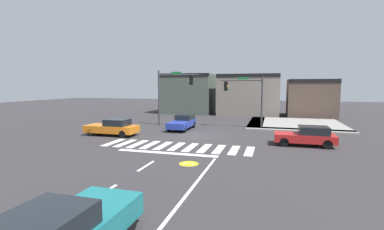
% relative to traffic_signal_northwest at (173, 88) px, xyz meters
% --- Properties ---
extents(ground_plane, '(120.00, 120.00, 0.00)m').
position_rel_traffic_signal_northwest_xyz_m(ground_plane, '(3.79, -5.10, -4.05)').
color(ground_plane, '#302D30').
extents(crosswalk_near, '(10.78, 2.79, 0.01)m').
position_rel_traffic_signal_northwest_xyz_m(crosswalk_near, '(3.79, -9.60, -4.05)').
color(crosswalk_near, silver).
rests_on(crosswalk_near, ground_plane).
extents(lane_markings, '(6.80, 20.25, 0.01)m').
position_rel_traffic_signal_northwest_xyz_m(lane_markings, '(4.90, -17.13, -4.05)').
color(lane_markings, white).
rests_on(lane_markings, ground_plane).
extents(bike_detector_marking, '(1.08, 1.08, 0.01)m').
position_rel_traffic_signal_northwest_xyz_m(bike_detector_marking, '(5.90, -13.56, -4.05)').
color(bike_detector_marking, yellow).
rests_on(bike_detector_marking, ground_plane).
extents(curb_corner_northeast, '(10.00, 10.60, 0.15)m').
position_rel_traffic_signal_northwest_xyz_m(curb_corner_northeast, '(12.28, 4.32, -3.98)').
color(curb_corner_northeast, gray).
rests_on(curb_corner_northeast, ground_plane).
extents(storefront_row, '(24.76, 6.58, 6.12)m').
position_rel_traffic_signal_northwest_xyz_m(storefront_row, '(5.28, 13.82, -1.12)').
color(storefront_row, '#4C564C').
rests_on(storefront_row, ground_plane).
extents(traffic_signal_northwest, '(4.54, 0.32, 5.95)m').
position_rel_traffic_signal_northwest_xyz_m(traffic_signal_northwest, '(0.00, 0.00, 0.00)').
color(traffic_signal_northwest, '#383A3D').
rests_on(traffic_signal_northwest, ground_plane).
extents(traffic_signal_northeast, '(4.30, 0.32, 5.27)m').
position_rel_traffic_signal_northwest_xyz_m(traffic_signal_northeast, '(7.61, 0.62, -0.43)').
color(traffic_signal_northeast, '#383A3D').
rests_on(traffic_signal_northeast, ground_plane).
extents(car_orange, '(4.55, 1.82, 1.45)m').
position_rel_traffic_signal_northwest_xyz_m(car_orange, '(-3.00, -6.97, -3.34)').
color(car_orange, orange).
rests_on(car_orange, ground_plane).
extents(car_blue, '(1.77, 4.39, 1.40)m').
position_rel_traffic_signal_northwest_xyz_m(car_blue, '(1.78, -2.01, -3.34)').
color(car_blue, '#23389E').
rests_on(car_blue, ground_plane).
extents(car_red, '(4.15, 1.81, 1.42)m').
position_rel_traffic_signal_northwest_xyz_m(car_red, '(12.74, -6.72, -3.34)').
color(car_red, red).
rests_on(car_red, ground_plane).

